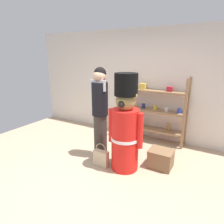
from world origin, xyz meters
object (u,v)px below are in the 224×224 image
Objects in this scene: merchandise_shelf at (154,109)px; display_crate at (161,159)px; teddy_bear_guard at (125,127)px; person_shopper at (100,110)px; shopping_bag at (101,158)px.

merchandise_shelf is 1.36m from display_crate.
person_shopper is (-0.61, 0.15, 0.18)m from teddy_bear_guard.
shopping_bag is (0.20, -0.30, -0.81)m from person_shopper.
teddy_bear_guard is at bearing -147.37° from display_crate.
merchandise_shelf is at bearing 63.68° from person_shopper.
teddy_bear_guard reaches higher than display_crate.
person_shopper is at bearing 166.44° from teddy_bear_guard.
shopping_bag is 1.05× the size of display_crate.
teddy_bear_guard is 4.01× the size of display_crate.
merchandise_shelf is at bearing 115.50° from display_crate.
merchandise_shelf is 1.78m from shopping_bag.
person_shopper is 3.99× the size of shopping_bag.
shopping_bag is (-0.41, -0.16, -0.63)m from teddy_bear_guard.
teddy_bear_guard reaches higher than shopping_bag.
display_crate is (1.17, 0.21, -0.80)m from person_shopper.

